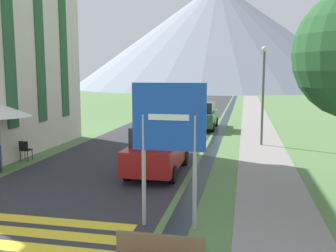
{
  "coord_description": "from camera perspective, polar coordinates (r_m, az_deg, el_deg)",
  "views": [
    {
      "loc": [
        2.68,
        -3.94,
        3.63
      ],
      "look_at": [
        -0.18,
        10.0,
        1.65
      ],
      "focal_mm": 40.0,
      "sensor_mm": 36.0,
      "label": 1
    }
  ],
  "objects": [
    {
      "name": "road_sign",
      "position": [
        8.64,
        0.12,
        -1.03
      ],
      "size": [
        1.73,
        0.11,
        3.43
      ],
      "color": "#9E9EA3",
      "rests_on": "ground_plane"
    },
    {
      "name": "footpath",
      "position": [
        34.14,
        13.09,
        1.62
      ],
      "size": [
        2.2,
        60.0,
        0.01
      ],
      "color": "gray",
      "rests_on": "ground_plane"
    },
    {
      "name": "ground_plane",
      "position": [
        24.36,
        5.16,
        -0.68
      ],
      "size": [
        160.0,
        160.0,
        0.0
      ],
      "primitive_type": "plane",
      "color": "#517542"
    },
    {
      "name": "streetlamp",
      "position": [
        19.64,
        14.31,
        5.79
      ],
      "size": [
        0.28,
        0.28,
        5.01
      ],
      "color": "#515156",
      "rests_on": "ground_plane"
    },
    {
      "name": "parked_car_near",
      "position": [
        13.8,
        -1.53,
        -3.44
      ],
      "size": [
        1.79,
        4.18,
        1.82
      ],
      "color": "#A31919",
      "rests_on": "ground_plane"
    },
    {
      "name": "mountain_distant",
      "position": [
        104.34,
        7.48,
        13.48
      ],
      "size": [
        76.89,
        76.89,
        27.7
      ],
      "color": "gray",
      "rests_on": "ground_plane"
    },
    {
      "name": "drainage_channel",
      "position": [
        34.16,
        9.06,
        1.73
      ],
      "size": [
        0.6,
        60.0,
        0.0
      ],
      "color": "black",
      "rests_on": "ground_plane"
    },
    {
      "name": "cafe_chair_far_right",
      "position": [
        16.86,
        -20.98,
        -3.26
      ],
      "size": [
        0.4,
        0.4,
        0.85
      ],
      "rotation": [
        0.0,
        0.0,
        0.13
      ],
      "color": "black",
      "rests_on": "ground_plane"
    },
    {
      "name": "crosswalk_marking",
      "position": [
        9.47,
        -23.63,
        -15.26
      ],
      "size": [
        5.44,
        2.54,
        0.01
      ],
      "color": "yellow",
      "rests_on": "ground_plane"
    },
    {
      "name": "road",
      "position": [
        34.52,
        2.92,
        1.89
      ],
      "size": [
        6.4,
        60.0,
        0.01
      ],
      "color": "#2D2D33",
      "rests_on": "ground_plane"
    },
    {
      "name": "parked_car_far",
      "position": [
        25.04,
        5.15,
        1.66
      ],
      "size": [
        1.95,
        4.32,
        1.82
      ],
      "color": "#28663D",
      "rests_on": "ground_plane"
    }
  ]
}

